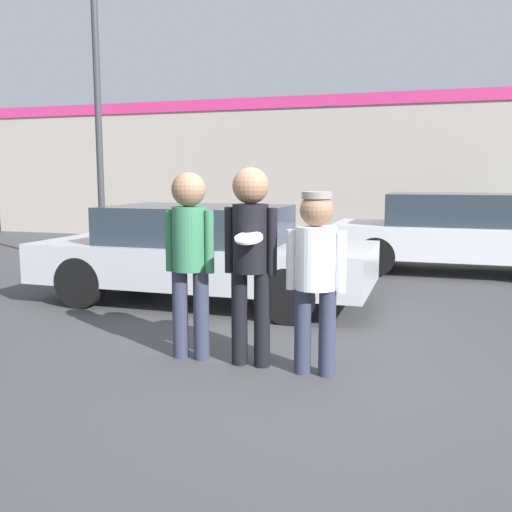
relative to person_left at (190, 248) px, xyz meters
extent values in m
plane|color=#3F3F42|center=(0.93, 0.07, -1.07)|extent=(56.00, 56.00, 0.00)
cube|color=#B2A89E|center=(0.93, 10.11, 0.84)|extent=(24.00, 0.18, 3.83)
cube|color=#E0337A|center=(0.93, 10.00, 2.61)|extent=(24.00, 0.04, 0.30)
cylinder|color=#2D3347|center=(-0.11, 0.00, -0.64)|extent=(0.15, 0.15, 0.86)
cylinder|color=#2D3347|center=(0.11, 0.00, -0.64)|extent=(0.15, 0.15, 0.86)
cylinder|color=#33724C|center=(0.00, 0.00, 0.09)|extent=(0.32, 0.32, 0.61)
cylinder|color=#33724C|center=(-0.20, 0.00, 0.07)|extent=(0.09, 0.09, 0.59)
cylinder|color=#33724C|center=(0.20, 0.00, 0.07)|extent=(0.09, 0.09, 0.59)
sphere|color=#8C664C|center=(0.00, 0.00, 0.55)|extent=(0.32, 0.32, 0.32)
cylinder|color=black|center=(0.51, -0.03, -0.63)|extent=(0.15, 0.15, 0.88)
cylinder|color=black|center=(0.73, -0.03, -0.63)|extent=(0.15, 0.15, 0.88)
cylinder|color=black|center=(0.62, -0.03, 0.12)|extent=(0.33, 0.33, 0.62)
cylinder|color=black|center=(0.41, -0.03, 0.10)|extent=(0.09, 0.09, 0.60)
cylinder|color=black|center=(0.82, -0.03, 0.10)|extent=(0.09, 0.09, 0.60)
sphere|color=#8C664C|center=(0.62, -0.03, 0.59)|extent=(0.33, 0.33, 0.33)
cylinder|color=silver|center=(0.68, -0.27, 0.15)|extent=(0.25, 0.24, 0.10)
cylinder|color=#2D3347|center=(1.12, -0.09, -0.69)|extent=(0.15, 0.15, 0.77)
cylinder|color=#2D3347|center=(1.34, -0.09, -0.69)|extent=(0.15, 0.15, 0.77)
cylinder|color=silver|center=(1.23, -0.09, -0.03)|extent=(0.36, 0.36, 0.55)
cylinder|color=silver|center=(1.02, -0.09, -0.05)|extent=(0.09, 0.09, 0.53)
cylinder|color=silver|center=(1.45, -0.09, -0.05)|extent=(0.09, 0.09, 0.53)
sphere|color=#8C664C|center=(1.23, -0.09, 0.39)|extent=(0.29, 0.29, 0.29)
cylinder|color=gray|center=(1.23, -0.09, 0.52)|extent=(0.26, 0.26, 0.06)
cube|color=#B7BABF|center=(-0.85, 2.38, -0.51)|extent=(4.63, 1.89, 0.54)
cube|color=#28333D|center=(-0.94, 2.38, 0.02)|extent=(2.41, 1.63, 0.51)
cylinder|color=black|center=(0.59, 3.23, -0.73)|extent=(0.69, 0.22, 0.69)
cylinder|color=black|center=(0.59, 1.53, -0.73)|extent=(0.69, 0.22, 0.69)
cylinder|color=black|center=(-2.28, 3.23, -0.73)|extent=(0.69, 0.22, 0.69)
cylinder|color=black|center=(-2.28, 1.53, -0.73)|extent=(0.69, 0.22, 0.69)
cube|color=silver|center=(2.60, 5.99, -0.49)|extent=(4.38, 1.79, 0.59)
cube|color=#28333D|center=(2.51, 5.99, 0.09)|extent=(2.28, 1.54, 0.56)
cylinder|color=black|center=(1.24, 6.79, -0.73)|extent=(0.69, 0.22, 0.69)
cylinder|color=black|center=(1.24, 5.20, -0.73)|extent=(0.69, 0.22, 0.69)
cylinder|color=#38383D|center=(-3.65, 4.24, 2.11)|extent=(0.12, 0.12, 6.36)
sphere|color=#2D6B33|center=(3.41, 9.37, -0.53)|extent=(1.09, 1.09, 1.09)
camera|label=1|loc=(2.20, -4.92, 0.68)|focal=40.00mm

